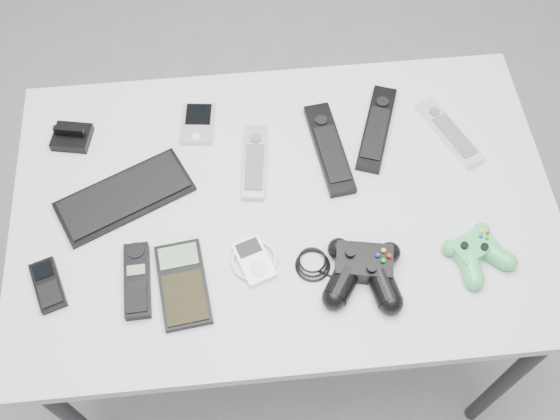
{
  "coord_description": "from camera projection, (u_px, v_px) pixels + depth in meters",
  "views": [
    {
      "loc": [
        -0.12,
        -0.63,
        2.03
      ],
      "look_at": [
        -0.05,
        0.07,
        0.82
      ],
      "focal_mm": 42.0,
      "sensor_mm": 36.0,
      "label": 1
    }
  ],
  "objects": [
    {
      "name": "remote_silver_b",
      "position": [
        449.0,
        132.0,
        1.52
      ],
      "size": [
        0.12,
        0.21,
        0.02
      ],
      "primitive_type": "cube",
      "rotation": [
        0.0,
        0.0,
        0.41
      ],
      "color": "silver",
      "rests_on": "desk"
    },
    {
      "name": "mp3_player",
      "position": [
        254.0,
        260.0,
        1.35
      ],
      "size": [
        0.12,
        0.13,
        0.02
      ],
      "primitive_type": "cube",
      "rotation": [
        0.0,
        0.0,
        0.33
      ],
      "color": "white",
      "rests_on": "desk"
    },
    {
      "name": "pda_keyboard",
      "position": [
        125.0,
        196.0,
        1.43
      ],
      "size": [
        0.32,
        0.23,
        0.02
      ],
      "primitive_type": "cube",
      "rotation": [
        0.0,
        0.0,
        0.44
      ],
      "color": "black",
      "rests_on": "desk"
    },
    {
      "name": "calculator",
      "position": [
        183.0,
        284.0,
        1.33
      ],
      "size": [
        0.12,
        0.2,
        0.02
      ],
      "primitive_type": "cube",
      "rotation": [
        0.0,
        0.0,
        0.12
      ],
      "color": "black",
      "rests_on": "desk"
    },
    {
      "name": "pda",
      "position": [
        198.0,
        123.0,
        1.53
      ],
      "size": [
        0.09,
        0.12,
        0.02
      ],
      "primitive_type": "cube",
      "rotation": [
        0.0,
        0.0,
        -0.12
      ],
      "color": "#A8A7AE",
      "rests_on": "desk"
    },
    {
      "name": "controller_black",
      "position": [
        364.0,
        270.0,
        1.32
      ],
      "size": [
        0.3,
        0.22,
        0.06
      ],
      "primitive_type": null,
      "rotation": [
        0.0,
        0.0,
        -0.19
      ],
      "color": "black",
      "rests_on": "desk"
    },
    {
      "name": "remote_black_b",
      "position": [
        329.0,
        148.0,
        1.49
      ],
      "size": [
        0.09,
        0.25,
        0.02
      ],
      "primitive_type": "cube",
      "rotation": [
        0.0,
        0.0,
        0.12
      ],
      "color": "black",
      "rests_on": "desk"
    },
    {
      "name": "mobile_phone",
      "position": [
        48.0,
        285.0,
        1.33
      ],
      "size": [
        0.08,
        0.12,
        0.02
      ],
      "primitive_type": "cube",
      "rotation": [
        0.0,
        0.0,
        0.32
      ],
      "color": "black",
      "rests_on": "desk"
    },
    {
      "name": "floor",
      "position": [
        298.0,
        354.0,
        2.08
      ],
      "size": [
        3.5,
        3.5,
        0.0
      ],
      "primitive_type": "plane",
      "color": "gray",
      "rests_on": "ground"
    },
    {
      "name": "controller_green",
      "position": [
        477.0,
        252.0,
        1.35
      ],
      "size": [
        0.17,
        0.17,
        0.04
      ],
      "primitive_type": null,
      "rotation": [
        0.0,
        0.0,
        0.42
      ],
      "color": "green",
      "rests_on": "desk"
    },
    {
      "name": "cordless_handset",
      "position": [
        137.0,
        280.0,
        1.33
      ],
      "size": [
        0.06,
        0.16,
        0.03
      ],
      "primitive_type": "cube",
      "rotation": [
        0.0,
        0.0,
        0.03
      ],
      "color": "black",
      "rests_on": "desk"
    },
    {
      "name": "remote_silver_a",
      "position": [
        255.0,
        162.0,
        1.48
      ],
      "size": [
        0.07,
        0.2,
        0.02
      ],
      "primitive_type": "cube",
      "rotation": [
        0.0,
        0.0,
        -0.12
      ],
      "color": "#A8A7AE",
      "rests_on": "desk"
    },
    {
      "name": "desk",
      "position": [
        284.0,
        218.0,
        1.49
      ],
      "size": [
        1.19,
        0.76,
        0.8
      ],
      "color": "#A3A3A6",
      "rests_on": "floor"
    },
    {
      "name": "remote_black_a",
      "position": [
        377.0,
        128.0,
        1.52
      ],
      "size": [
        0.13,
        0.24,
        0.02
      ],
      "primitive_type": "cube",
      "rotation": [
        0.0,
        0.0,
        -0.35
      ],
      "color": "black",
      "rests_on": "desk"
    },
    {
      "name": "dock_bracket",
      "position": [
        71.0,
        134.0,
        1.5
      ],
      "size": [
        0.1,
        0.09,
        0.05
      ],
      "primitive_type": "cube",
      "rotation": [
        0.0,
        0.0,
        -0.2
      ],
      "color": "black",
      "rests_on": "desk"
    }
  ]
}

